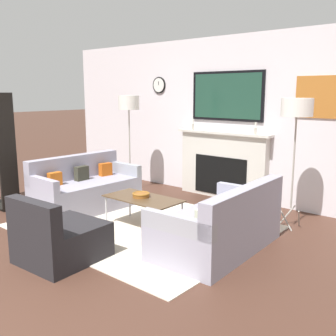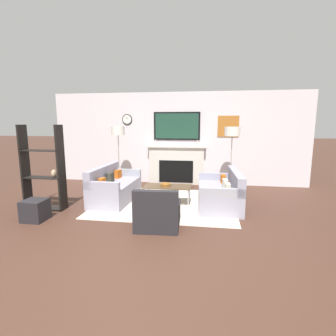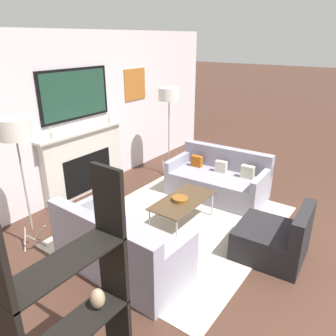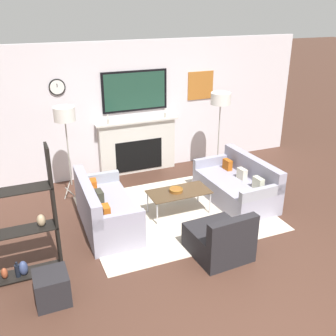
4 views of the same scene
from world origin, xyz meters
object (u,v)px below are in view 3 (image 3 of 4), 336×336
at_px(floor_lamp_left, 15,132).
at_px(couch_left, 119,249).
at_px(couch_right, 218,180).
at_px(coffee_table, 183,201).
at_px(decorative_bowl, 180,199).
at_px(floor_lamp_right, 169,96).
at_px(shelf_unit, 73,321).
at_px(armchair, 274,240).

bearing_deg(floor_lamp_left, couch_left, -76.47).
bearing_deg(couch_right, coffee_table, -178.13).
relative_size(decorative_bowl, floor_lamp_right, 0.14).
xyz_separation_m(floor_lamp_left, shelf_unit, (-0.94, -2.04, -0.80)).
bearing_deg(floor_lamp_right, couch_left, -155.47).
bearing_deg(decorative_bowl, shelf_unit, -163.13).
distance_m(armchair, decorative_bowl, 1.37).
bearing_deg(coffee_table, shelf_unit, -163.71).
relative_size(armchair, decorative_bowl, 3.69).
distance_m(couch_left, coffee_table, 1.28).
xyz_separation_m(armchair, floor_lamp_left, (-1.62, 2.63, 1.33)).
xyz_separation_m(couch_left, couch_right, (2.46, 0.00, -0.02)).
distance_m(couch_right, shelf_unit, 3.82).
relative_size(couch_left, shelf_unit, 0.91).
height_order(couch_left, shelf_unit, shelf_unit).
bearing_deg(coffee_table, decorative_bowl, 164.44).
xyz_separation_m(couch_left, decorative_bowl, (1.23, -0.03, 0.15)).
bearing_deg(couch_left, floor_lamp_left, 103.53).
bearing_deg(armchair, couch_left, 133.76).
relative_size(couch_left, coffee_table, 1.55).
relative_size(decorative_bowl, floor_lamp_left, 0.13).
xyz_separation_m(coffee_table, floor_lamp_left, (-1.58, 1.30, 1.19)).
height_order(decorative_bowl, floor_lamp_left, floor_lamp_left).
distance_m(floor_lamp_right, shelf_unit, 4.57).
distance_m(couch_left, decorative_bowl, 1.24).
relative_size(floor_lamp_right, shelf_unit, 0.97).
xyz_separation_m(armchair, floor_lamp_right, (1.45, 2.63, 1.33)).
distance_m(couch_right, armchair, 1.79).
xyz_separation_m(couch_right, shelf_unit, (-3.71, -0.78, 0.49)).
height_order(couch_left, decorative_bowl, couch_left).
distance_m(coffee_table, floor_lamp_left, 2.36).
height_order(coffee_table, floor_lamp_right, floor_lamp_right).
distance_m(decorative_bowl, shelf_unit, 2.61).
height_order(couch_right, decorative_bowl, couch_right).
xyz_separation_m(armchair, coffee_table, (-0.04, 1.33, 0.14)).
relative_size(couch_right, floor_lamp_right, 0.97).
bearing_deg(floor_lamp_left, floor_lamp_right, 0.00).
height_order(couch_left, armchair, couch_left).
relative_size(couch_left, floor_lamp_right, 0.95).
bearing_deg(shelf_unit, floor_lamp_left, 65.16).
xyz_separation_m(decorative_bowl, floor_lamp_left, (-1.53, 1.29, 1.13)).
bearing_deg(floor_lamp_right, coffee_table, -138.81).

